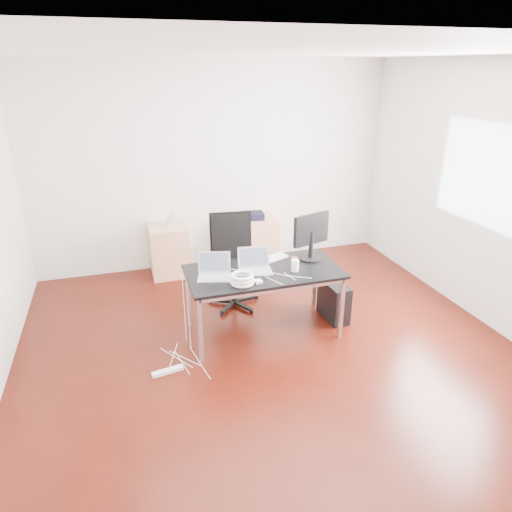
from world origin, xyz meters
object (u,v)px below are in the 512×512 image
object	(u,v)px
office_chair	(233,256)
filing_cabinet_left	(169,250)
filing_cabinet_right	(258,241)
pc_tower	(334,301)
desk	(264,275)

from	to	relation	value
office_chair	filing_cabinet_left	xyz separation A→B (m)	(-0.64, 1.05, -0.26)
filing_cabinet_right	pc_tower	size ratio (longest dim) A/B	1.56
desk	pc_tower	world-z (taller)	desk
filing_cabinet_left	filing_cabinet_right	world-z (taller)	same
desk	filing_cabinet_left	bearing A→B (deg)	113.53
desk	office_chair	bearing A→B (deg)	100.78
filing_cabinet_left	filing_cabinet_right	size ratio (longest dim) A/B	1.00
desk	pc_tower	xyz separation A→B (m)	(0.86, 0.03, -0.46)
desk	filing_cabinet_left	distance (m)	1.99
filing_cabinet_right	office_chair	bearing A→B (deg)	-121.36
desk	office_chair	xyz separation A→B (m)	(-0.14, 0.75, -0.07)
filing_cabinet_left	pc_tower	xyz separation A→B (m)	(1.64, -1.77, -0.13)
filing_cabinet_left	office_chair	bearing A→B (deg)	-58.53
filing_cabinet_left	desk	bearing A→B (deg)	-66.47
office_chair	filing_cabinet_right	size ratio (longest dim) A/B	1.54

